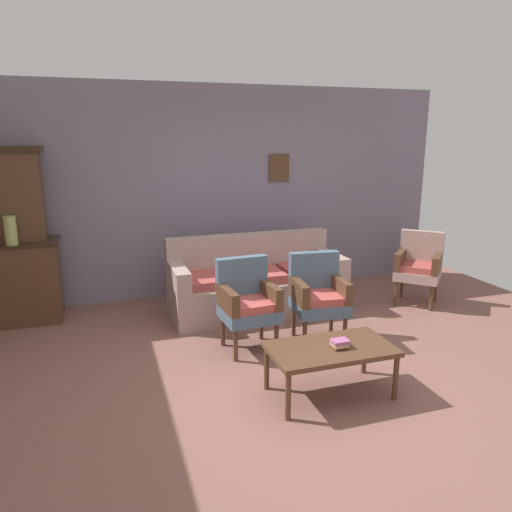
{
  "coord_description": "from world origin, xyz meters",
  "views": [
    {
      "loc": [
        -1.41,
        -3.51,
        2.06
      ],
      "look_at": [
        0.09,
        1.1,
        0.85
      ],
      "focal_mm": 33.77,
      "sensor_mm": 36.0,
      "label": 1
    }
  ],
  "objects_px": {
    "side_cabinet": "(8,283)",
    "floral_couch": "(256,285)",
    "armchair_near_cabinet": "(318,293)",
    "armchair_row_middle": "(247,300)",
    "book_stack_on_table": "(340,343)",
    "vase_on_cabinet": "(11,231)",
    "wingback_chair_by_fireplace": "(419,264)",
    "floor_vase_by_wall": "(415,260)",
    "coffee_table": "(331,352)"
  },
  "relations": [
    {
      "from": "wingback_chair_by_fireplace",
      "to": "book_stack_on_table",
      "type": "distance_m",
      "value": 2.65
    },
    {
      "from": "vase_on_cabinet",
      "to": "wingback_chair_by_fireplace",
      "type": "xyz_separation_m",
      "value": [
        4.67,
        -0.68,
        -0.59
      ]
    },
    {
      "from": "side_cabinet",
      "to": "book_stack_on_table",
      "type": "xyz_separation_m",
      "value": [
        2.78,
        -2.59,
        -0.01
      ]
    },
    {
      "from": "vase_on_cabinet",
      "to": "armchair_near_cabinet",
      "type": "relative_size",
      "value": 0.35
    },
    {
      "from": "vase_on_cabinet",
      "to": "armchair_near_cabinet",
      "type": "distance_m",
      "value": 3.31
    },
    {
      "from": "vase_on_cabinet",
      "to": "armchair_row_middle",
      "type": "height_order",
      "value": "vase_on_cabinet"
    },
    {
      "from": "vase_on_cabinet",
      "to": "floor_vase_by_wall",
      "type": "height_order",
      "value": "vase_on_cabinet"
    },
    {
      "from": "side_cabinet",
      "to": "armchair_row_middle",
      "type": "relative_size",
      "value": 1.28
    },
    {
      "from": "floral_couch",
      "to": "floor_vase_by_wall",
      "type": "height_order",
      "value": "floral_couch"
    },
    {
      "from": "book_stack_on_table",
      "to": "armchair_near_cabinet",
      "type": "bearing_deg",
      "value": 73.65
    },
    {
      "from": "wingback_chair_by_fireplace",
      "to": "floor_vase_by_wall",
      "type": "distance_m",
      "value": 0.93
    },
    {
      "from": "book_stack_on_table",
      "to": "vase_on_cabinet",
      "type": "bearing_deg",
      "value": 137.74
    },
    {
      "from": "armchair_row_middle",
      "to": "coffee_table",
      "type": "relative_size",
      "value": 0.9
    },
    {
      "from": "floor_vase_by_wall",
      "to": "book_stack_on_table",
      "type": "bearing_deg",
      "value": -135.4
    },
    {
      "from": "armchair_row_middle",
      "to": "floor_vase_by_wall",
      "type": "xyz_separation_m",
      "value": [
        2.96,
        1.39,
        -0.18
      ]
    },
    {
      "from": "side_cabinet",
      "to": "vase_on_cabinet",
      "type": "height_order",
      "value": "vase_on_cabinet"
    },
    {
      "from": "floral_couch",
      "to": "book_stack_on_table",
      "type": "xyz_separation_m",
      "value": [
        0.02,
        -2.09,
        0.13
      ]
    },
    {
      "from": "armchair_row_middle",
      "to": "wingback_chair_by_fireplace",
      "type": "xyz_separation_m",
      "value": [
        2.44,
        0.63,
        0.0
      ]
    },
    {
      "from": "vase_on_cabinet",
      "to": "armchair_row_middle",
      "type": "distance_m",
      "value": 2.65
    },
    {
      "from": "wingback_chair_by_fireplace",
      "to": "book_stack_on_table",
      "type": "height_order",
      "value": "wingback_chair_by_fireplace"
    },
    {
      "from": "side_cabinet",
      "to": "floor_vase_by_wall",
      "type": "xyz_separation_m",
      "value": [
        5.31,
        -0.1,
        -0.14
      ]
    },
    {
      "from": "side_cabinet",
      "to": "wingback_chair_by_fireplace",
      "type": "height_order",
      "value": "side_cabinet"
    },
    {
      "from": "armchair_row_middle",
      "to": "book_stack_on_table",
      "type": "xyz_separation_m",
      "value": [
        0.43,
        -1.1,
        -0.04
      ]
    },
    {
      "from": "side_cabinet",
      "to": "floor_vase_by_wall",
      "type": "distance_m",
      "value": 5.31
    },
    {
      "from": "armchair_near_cabinet",
      "to": "side_cabinet",
      "type": "bearing_deg",
      "value": 153.95
    },
    {
      "from": "vase_on_cabinet",
      "to": "book_stack_on_table",
      "type": "distance_m",
      "value": 3.65
    },
    {
      "from": "armchair_near_cabinet",
      "to": "vase_on_cabinet",
      "type": "bearing_deg",
      "value": 155.77
    },
    {
      "from": "floral_couch",
      "to": "coffee_table",
      "type": "bearing_deg",
      "value": -91.07
    },
    {
      "from": "side_cabinet",
      "to": "floral_couch",
      "type": "distance_m",
      "value": 2.81
    },
    {
      "from": "armchair_row_middle",
      "to": "floral_couch",
      "type": "bearing_deg",
      "value": 67.23
    },
    {
      "from": "side_cabinet",
      "to": "floor_vase_by_wall",
      "type": "relative_size",
      "value": 1.78
    },
    {
      "from": "vase_on_cabinet",
      "to": "wingback_chair_by_fireplace",
      "type": "distance_m",
      "value": 4.75
    },
    {
      "from": "book_stack_on_table",
      "to": "floor_vase_by_wall",
      "type": "xyz_separation_m",
      "value": [
        2.53,
        2.49,
        -0.13
      ]
    },
    {
      "from": "vase_on_cabinet",
      "to": "coffee_table",
      "type": "relative_size",
      "value": 0.31
    },
    {
      "from": "coffee_table",
      "to": "wingback_chair_by_fireplace",
      "type": "bearing_deg",
      "value": 39.4
    },
    {
      "from": "coffee_table",
      "to": "book_stack_on_table",
      "type": "distance_m",
      "value": 0.1
    },
    {
      "from": "wingback_chair_by_fireplace",
      "to": "floor_vase_by_wall",
      "type": "bearing_deg",
      "value": 55.71
    },
    {
      "from": "side_cabinet",
      "to": "floral_couch",
      "type": "bearing_deg",
      "value": -10.36
    },
    {
      "from": "side_cabinet",
      "to": "wingback_chair_by_fireplace",
      "type": "relative_size",
      "value": 1.28
    },
    {
      "from": "side_cabinet",
      "to": "coffee_table",
      "type": "xyz_separation_m",
      "value": [
        2.72,
        -2.56,
        -0.09
      ]
    },
    {
      "from": "armchair_row_middle",
      "to": "armchair_near_cabinet",
      "type": "distance_m",
      "value": 0.75
    },
    {
      "from": "side_cabinet",
      "to": "coffee_table",
      "type": "height_order",
      "value": "side_cabinet"
    },
    {
      "from": "armchair_near_cabinet",
      "to": "armchair_row_middle",
      "type": "bearing_deg",
      "value": 178.18
    },
    {
      "from": "book_stack_on_table",
      "to": "armchair_row_middle",
      "type": "bearing_deg",
      "value": 111.5
    },
    {
      "from": "armchair_near_cabinet",
      "to": "coffee_table",
      "type": "xyz_separation_m",
      "value": [
        -0.37,
        -1.04,
        -0.12
      ]
    },
    {
      "from": "side_cabinet",
      "to": "floral_couch",
      "type": "height_order",
      "value": "side_cabinet"
    },
    {
      "from": "book_stack_on_table",
      "to": "floor_vase_by_wall",
      "type": "bearing_deg",
      "value": 44.6
    },
    {
      "from": "side_cabinet",
      "to": "vase_on_cabinet",
      "type": "distance_m",
      "value": 0.66
    },
    {
      "from": "floral_couch",
      "to": "coffee_table",
      "type": "xyz_separation_m",
      "value": [
        -0.04,
        -2.05,
        0.05
      ]
    },
    {
      "from": "armchair_near_cabinet",
      "to": "book_stack_on_table",
      "type": "xyz_separation_m",
      "value": [
        -0.32,
        -1.08,
        -0.04
      ]
    }
  ]
}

